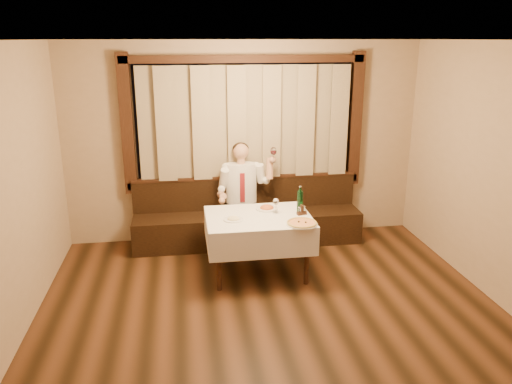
{
  "coord_description": "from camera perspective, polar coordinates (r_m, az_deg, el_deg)",
  "views": [
    {
      "loc": [
        -0.88,
        -3.91,
        2.82
      ],
      "look_at": [
        0.0,
        1.9,
        1.0
      ],
      "focal_mm": 35.0,
      "sensor_mm": 36.0,
      "label": 1
    }
  ],
  "objects": [
    {
      "name": "banquette",
      "position": [
        7.14,
        -0.99,
        -3.35
      ],
      "size": [
        3.2,
        0.61,
        0.94
      ],
      "color": "black",
      "rests_on": "ground"
    },
    {
      "name": "dining_table",
      "position": [
        6.08,
        0.28,
        -3.7
      ],
      "size": [
        1.27,
        0.97,
        0.76
      ],
      "color": "black",
      "rests_on": "ground"
    },
    {
      "name": "table_wine_glass",
      "position": [
        6.1,
        2.29,
        -1.16
      ],
      "size": [
        0.07,
        0.07,
        0.19
      ],
      "rotation": [
        0.0,
        0.0,
        0.33
      ],
      "color": "white",
      "rests_on": "dining_table"
    },
    {
      "name": "seated_man",
      "position": [
        6.88,
        -1.56,
        0.48
      ],
      "size": [
        0.81,
        0.6,
        1.45
      ],
      "color": "black",
      "rests_on": "ground"
    },
    {
      "name": "green_bottle",
      "position": [
        6.16,
        5.05,
        -1.02
      ],
      "size": [
        0.07,
        0.07,
        0.33
      ],
      "rotation": [
        0.0,
        0.0,
        -0.24
      ],
      "color": "#0D3F19",
      "rests_on": "dining_table"
    },
    {
      "name": "pizza",
      "position": [
        5.79,
        5.26,
        -3.56
      ],
      "size": [
        0.37,
        0.37,
        0.04
      ],
      "rotation": [
        0.0,
        0.0,
        0.16
      ],
      "color": "white",
      "rests_on": "dining_table"
    },
    {
      "name": "cruet_caddy",
      "position": [
        6.1,
        5.25,
        -2.2
      ],
      "size": [
        0.13,
        0.09,
        0.12
      ],
      "rotation": [
        0.0,
        0.0,
        0.27
      ],
      "color": "black",
      "rests_on": "dining_table"
    },
    {
      "name": "room",
      "position": [
        5.13,
        1.54,
        2.3
      ],
      "size": [
        5.01,
        6.01,
        2.81
      ],
      "color": "black",
      "rests_on": "ground"
    },
    {
      "name": "pasta_cream",
      "position": [
        5.9,
        -2.61,
        -2.93
      ],
      "size": [
        0.23,
        0.23,
        0.08
      ],
      "rotation": [
        0.0,
        0.0,
        0.07
      ],
      "color": "white",
      "rests_on": "dining_table"
    },
    {
      "name": "pasta_red",
      "position": [
        6.27,
        1.24,
        -1.64
      ],
      "size": [
        0.28,
        0.28,
        0.09
      ],
      "rotation": [
        0.0,
        0.0,
        -0.12
      ],
      "color": "white",
      "rests_on": "dining_table"
    }
  ]
}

